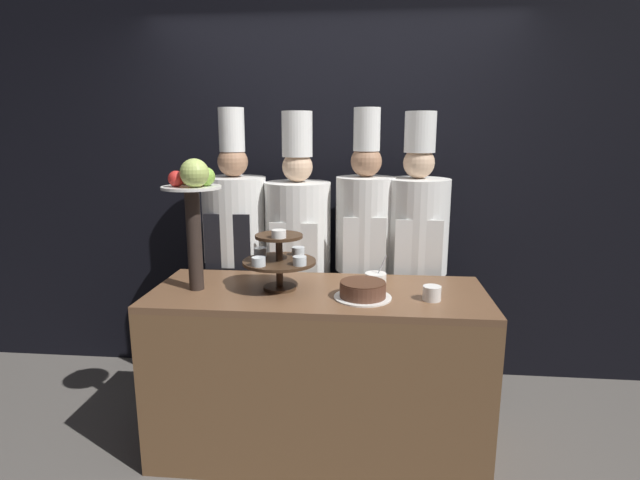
{
  "coord_description": "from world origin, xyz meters",
  "views": [
    {
      "loc": [
        0.25,
        -2.14,
        1.73
      ],
      "look_at": [
        0.0,
        0.44,
        1.16
      ],
      "focal_mm": 28.0,
      "sensor_mm": 36.0,
      "label": 1
    }
  ],
  "objects": [
    {
      "name": "wall_back",
      "position": [
        0.0,
        1.33,
        1.4
      ],
      "size": [
        10.0,
        0.06,
        2.8
      ],
      "color": "black",
      "rests_on": "ground_plane"
    },
    {
      "name": "buffet_counter",
      "position": [
        0.0,
        0.34,
        0.46
      ],
      "size": [
        1.75,
        0.68,
        0.91
      ],
      "color": "brown",
      "rests_on": "ground_plane"
    },
    {
      "name": "tiered_stand",
      "position": [
        -0.2,
        0.34,
        1.09
      ],
      "size": [
        0.38,
        0.38,
        0.33
      ],
      "color": "#3D2819",
      "rests_on": "buffet_counter"
    },
    {
      "name": "fruit_pedestal",
      "position": [
        -0.63,
        0.29,
        1.4
      ],
      "size": [
        0.3,
        0.3,
        0.69
      ],
      "color": "#2D231E",
      "rests_on": "buffet_counter"
    },
    {
      "name": "cake_round",
      "position": [
        0.23,
        0.24,
        0.95
      ],
      "size": [
        0.29,
        0.29,
        0.09
      ],
      "color": "white",
      "rests_on": "buffet_counter"
    },
    {
      "name": "cup_white",
      "position": [
        0.57,
        0.24,
        0.95
      ],
      "size": [
        0.09,
        0.09,
        0.07
      ],
      "color": "white",
      "rests_on": "buffet_counter"
    },
    {
      "name": "serving_bowl_far",
      "position": [
        0.3,
        0.48,
        0.95
      ],
      "size": [
        0.12,
        0.12,
        0.16
      ],
      "color": "white",
      "rests_on": "buffet_counter"
    },
    {
      "name": "chef_left",
      "position": [
        -0.6,
        0.94,
        1.0
      ],
      "size": [
        0.41,
        0.41,
        1.87
      ],
      "color": "black",
      "rests_on": "ground_plane"
    },
    {
      "name": "chef_center_left",
      "position": [
        -0.19,
        0.94,
        0.98
      ],
      "size": [
        0.42,
        0.42,
        1.85
      ],
      "color": "#38332D",
      "rests_on": "ground_plane"
    },
    {
      "name": "chef_center_right",
      "position": [
        0.24,
        0.94,
        1.01
      ],
      "size": [
        0.37,
        0.37,
        1.87
      ],
      "color": "black",
      "rests_on": "ground_plane"
    },
    {
      "name": "chef_right",
      "position": [
        0.55,
        0.94,
        1.0
      ],
      "size": [
        0.4,
        0.4,
        1.85
      ],
      "color": "#28282D",
      "rests_on": "ground_plane"
    }
  ]
}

